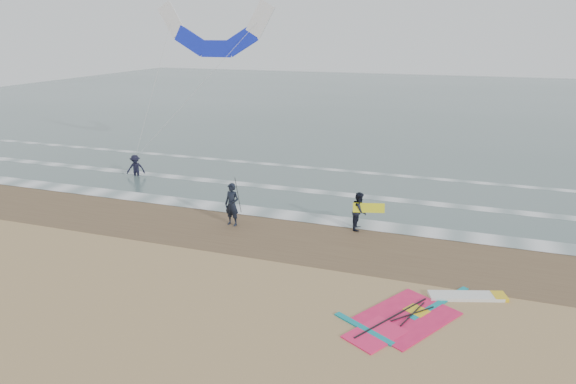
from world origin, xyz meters
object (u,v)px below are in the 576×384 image
(person_standing, at_px, (232,205))
(windsurf_rig, at_px, (424,312))
(surf_kite, at_px, (215,34))
(person_walking, at_px, (359,211))
(person_wading, at_px, (135,163))

(person_standing, bearing_deg, windsurf_rig, -17.83)
(windsurf_rig, relative_size, surf_kite, 0.58)
(person_walking, height_order, surf_kite, surf_kite)
(person_standing, relative_size, surf_kite, 0.22)
(person_standing, height_order, surf_kite, surf_kite)
(windsurf_rig, xyz_separation_m, person_walking, (-3.22, 5.98, 0.78))
(person_walking, relative_size, surf_kite, 0.19)
(windsurf_rig, bearing_deg, person_walking, 118.30)
(windsurf_rig, distance_m, person_standing, 9.67)
(windsurf_rig, distance_m, surf_kite, 19.01)
(person_standing, bearing_deg, surf_kite, 130.97)
(person_wading, xyz_separation_m, surf_kite, (4.31, 2.11, 6.99))
(person_wading, distance_m, surf_kite, 8.48)
(person_standing, distance_m, person_walking, 5.39)
(person_wading, height_order, surf_kite, surf_kite)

